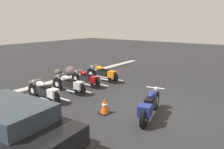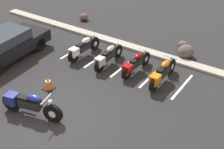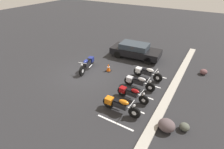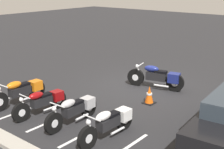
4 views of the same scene
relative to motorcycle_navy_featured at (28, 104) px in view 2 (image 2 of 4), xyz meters
The scene contains 17 objects.
ground 0.83m from the motorcycle_navy_featured, 21.99° to the left, with size 60.00×60.00×0.00m, color #262628.
motorcycle_navy_featured is the anchor object (origin of this frame).
parked_bike_0 4.55m from the motorcycle_navy_featured, 104.21° to the left, with size 0.61×2.17×0.85m.
parked_bike_1 4.40m from the motorcycle_navy_featured, 86.02° to the left, with size 0.60×2.15×0.84m.
parked_bike_2 4.82m from the motorcycle_navy_featured, 70.29° to the left, with size 0.58×2.07×0.82m.
parked_bike_3 5.33m from the motorcycle_navy_featured, 56.60° to the left, with size 0.64×2.26×0.89m.
car_black 4.54m from the motorcycle_navy_featured, 150.14° to the left, with size 2.11×4.42×1.29m.
concrete_curb 6.48m from the motorcycle_navy_featured, 84.52° to the left, with size 18.00×0.50×0.12m, color #A8A399.
landscape_rock_0 7.62m from the motorcycle_navy_featured, 67.64° to the left, with size 0.82×0.74×0.61m, color #534648.
landscape_rock_1 8.79m from the motorcycle_navy_featured, 115.95° to the left, with size 0.54×0.50×0.41m, color brown.
landscape_rock_2 8.18m from the motorcycle_navy_featured, 72.64° to the left, with size 0.48×0.47×0.39m, color #4C5147.
traffic_cone 1.67m from the motorcycle_navy_featured, 110.78° to the left, with size 0.40×0.40×0.65m.
stall_line_0 5.05m from the motorcycle_navy_featured, 111.48° to the left, with size 0.10×2.10×0.00m, color white.
stall_line_1 4.73m from the motorcycle_navy_featured, 95.34° to the left, with size 0.10×2.10×0.00m, color white.
stall_line_2 4.81m from the motorcycle_navy_featured, 78.32° to the left, with size 0.10×2.10×0.00m, color white.
stall_line_3 5.27m from the motorcycle_navy_featured, 63.12° to the left, with size 0.10×2.10×0.00m, color white.
stall_line_4 6.03m from the motorcycle_navy_featured, 51.10° to the left, with size 0.10×2.10×0.00m, color white.
Camera 2 is at (6.60, -5.73, 7.15)m, focal length 50.00 mm.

